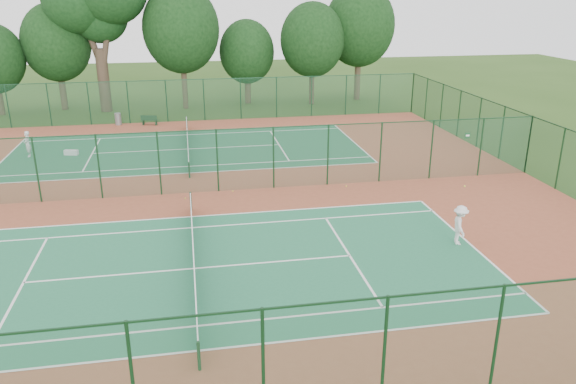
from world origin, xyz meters
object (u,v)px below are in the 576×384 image
(trash_bin, at_px, (118,119))
(kit_bag, at_px, (71,153))
(player_near, at_px, (460,225))
(player_far, at_px, (28,144))
(bench, at_px, (149,120))

(trash_bin, xyz_separation_m, kit_bag, (-2.21, -8.68, -0.31))
(player_near, height_order, player_far, player_near)
(player_far, relative_size, kit_bag, 1.90)
(player_far, distance_m, kit_bag, 2.76)
(player_near, relative_size, trash_bin, 1.84)
(kit_bag, bearing_deg, trash_bin, 90.39)
(trash_bin, bearing_deg, player_near, -57.30)
(trash_bin, bearing_deg, bench, -13.68)
(player_near, relative_size, bench, 1.27)
(trash_bin, bearing_deg, kit_bag, -104.31)
(player_far, xyz_separation_m, kit_bag, (2.67, -0.10, -0.69))
(player_near, xyz_separation_m, bench, (-14.37, 25.69, -0.46))
(bench, bearing_deg, player_far, -118.81)
(bench, bearing_deg, trash_bin, -179.60)
(trash_bin, height_order, kit_bag, trash_bin)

